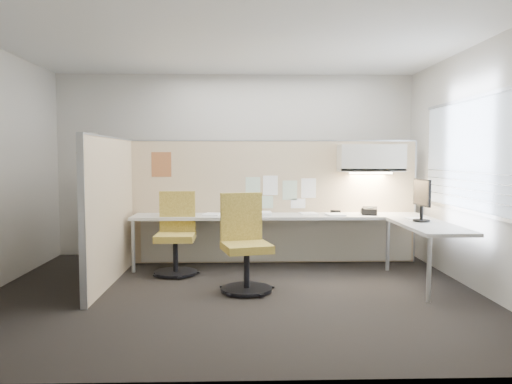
{
  "coord_description": "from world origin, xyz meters",
  "views": [
    {
      "loc": [
        0.07,
        -5.55,
        1.52
      ],
      "look_at": [
        0.27,
        0.8,
        1.08
      ],
      "focal_mm": 35.0,
      "sensor_mm": 36.0,
      "label": 1
    }
  ],
  "objects_px": {
    "chair_right": "(245,246)",
    "phone": "(369,211)",
    "chair_left": "(176,236)",
    "monitor": "(422,197)",
    "desk": "(304,225)"
  },
  "relations": [
    {
      "from": "desk",
      "to": "chair_right",
      "type": "distance_m",
      "value": 1.33
    },
    {
      "from": "desk",
      "to": "chair_right",
      "type": "relative_size",
      "value": 3.66
    },
    {
      "from": "chair_right",
      "to": "chair_left",
      "type": "bearing_deg",
      "value": 122.37
    },
    {
      "from": "chair_right",
      "to": "phone",
      "type": "relative_size",
      "value": 4.27
    },
    {
      "from": "chair_left",
      "to": "desk",
      "type": "bearing_deg",
      "value": 6.92
    },
    {
      "from": "chair_left",
      "to": "monitor",
      "type": "height_order",
      "value": "monitor"
    },
    {
      "from": "chair_left",
      "to": "phone",
      "type": "height_order",
      "value": "chair_left"
    },
    {
      "from": "desk",
      "to": "chair_right",
      "type": "bearing_deg",
      "value": -127.78
    },
    {
      "from": "chair_left",
      "to": "chair_right",
      "type": "distance_m",
      "value": 1.23
    },
    {
      "from": "desk",
      "to": "phone",
      "type": "distance_m",
      "value": 0.94
    },
    {
      "from": "chair_right",
      "to": "phone",
      "type": "bearing_deg",
      "value": 19.59
    },
    {
      "from": "monitor",
      "to": "phone",
      "type": "xyz_separation_m",
      "value": [
        -0.45,
        0.74,
        -0.25
      ]
    },
    {
      "from": "chair_right",
      "to": "phone",
      "type": "height_order",
      "value": "chair_right"
    },
    {
      "from": "chair_right",
      "to": "desk",
      "type": "bearing_deg",
      "value": 38.21
    },
    {
      "from": "phone",
      "to": "desk",
      "type": "bearing_deg",
      "value": -156.49
    }
  ]
}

